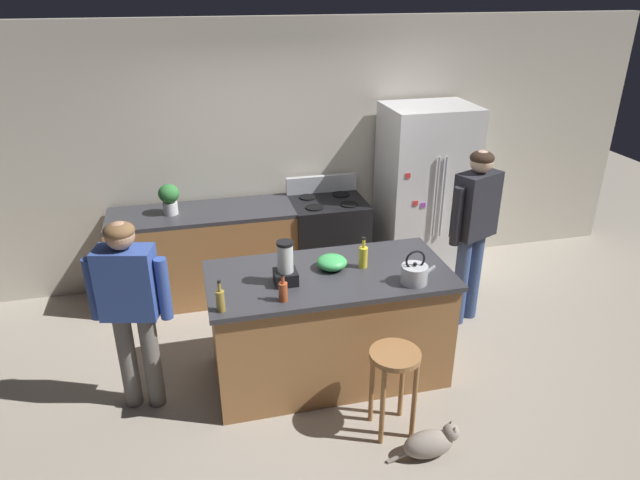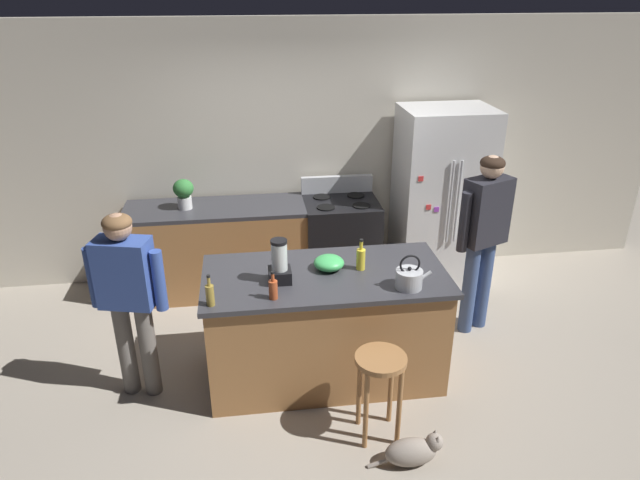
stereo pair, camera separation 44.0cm
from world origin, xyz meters
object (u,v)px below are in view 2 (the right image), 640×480
at_px(potted_plant, 184,192).
at_px(refrigerator, 441,198).
at_px(cat, 413,451).
at_px(tea_kettle, 409,278).
at_px(bottle_vinegar, 210,294).
at_px(bottle_soda, 361,258).
at_px(blender_appliance, 280,264).
at_px(bar_stool, 380,375).
at_px(kitchen_island, 325,325).
at_px(person_by_sink_right, 484,229).
at_px(person_by_island_left, 128,290).
at_px(stove_range, 340,242).
at_px(mixing_bowl, 329,263).
at_px(bottle_cooking_sauce, 273,289).

bearing_deg(potted_plant, refrigerator, -1.10).
xyz_separation_m(cat, potted_plant, (-1.64, 2.60, 1.01)).
bearing_deg(tea_kettle, bottle_vinegar, -177.70).
bearing_deg(bottle_soda, bottle_vinegar, -161.08).
bearing_deg(potted_plant, blender_appliance, -62.98).
bearing_deg(bar_stool, kitchen_island, 110.41).
relative_size(kitchen_island, bottle_soda, 7.40).
xyz_separation_m(person_by_sink_right, cat, (-1.03, -1.55, -0.91)).
bearing_deg(tea_kettle, person_by_island_left, 172.62).
xyz_separation_m(stove_range, bottle_vinegar, (-1.24, -1.88, 0.55)).
distance_m(cat, mixing_bowl, 1.49).
distance_m(kitchen_island, stove_range, 1.57).
bearing_deg(person_by_sink_right, stove_range, 136.83).
distance_m(person_by_island_left, mixing_bowl, 1.52).
bearing_deg(stove_range, mixing_bowl, -103.40).
bearing_deg(tea_kettle, kitchen_island, 153.18).
bearing_deg(bottle_soda, stove_range, 86.15).
height_order(refrigerator, bottle_cooking_sauce, refrigerator).
bearing_deg(kitchen_island, bottle_vinegar, -157.75).
bearing_deg(tea_kettle, refrigerator, 64.50).
bearing_deg(refrigerator, bottle_vinegar, -141.10).
distance_m(bottle_soda, tea_kettle, 0.45).
bearing_deg(bottle_cooking_sauce, stove_range, 66.42).
height_order(bottle_cooking_sauce, tea_kettle, tea_kettle).
distance_m(person_by_sink_right, bottle_cooking_sauce, 2.07).
relative_size(kitchen_island, potted_plant, 6.32).
distance_m(blender_appliance, bottle_vinegar, 0.58).
bearing_deg(stove_range, person_by_sink_right, -43.17).
xyz_separation_m(person_by_island_left, potted_plant, (0.30, 1.58, 0.19)).
relative_size(stove_range, person_by_island_left, 0.73).
bearing_deg(bottle_vinegar, blender_appliance, 29.03).
distance_m(person_by_sink_right, mixing_bowl, 1.50).
relative_size(stove_range, bottle_cooking_sauce, 5.19).
bearing_deg(cat, mixing_bowl, 110.20).
bearing_deg(person_by_island_left, bottle_cooking_sauce, -15.41).
relative_size(refrigerator, person_by_sink_right, 1.11).
height_order(potted_plant, bottle_soda, potted_plant).
bearing_deg(bottle_soda, person_by_sink_right, 20.80).
distance_m(person_by_island_left, bottle_vinegar, 0.71).
distance_m(kitchen_island, bottle_soda, 0.63).
distance_m(person_by_island_left, tea_kettle, 2.08).
bearing_deg(cat, blender_appliance, 129.50).
height_order(potted_plant, mixing_bowl, potted_plant).
xyz_separation_m(stove_range, tea_kettle, (0.19, -1.82, 0.54)).
bearing_deg(kitchen_island, stove_range, 75.81).
distance_m(kitchen_island, refrigerator, 2.13).
xyz_separation_m(kitchen_island, bottle_soda, (0.29, 0.04, 0.56)).
height_order(stove_range, cat, stove_range).
relative_size(potted_plant, bottle_soda, 1.17).
bearing_deg(bottle_soda, bottle_cooking_sauce, -152.96).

